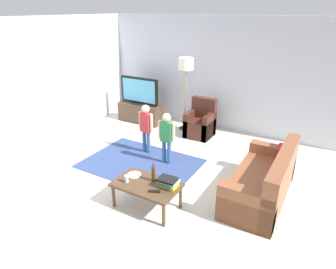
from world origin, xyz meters
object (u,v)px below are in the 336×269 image
Objects in this scene: tv_stand at (141,113)px; child_near_tv at (146,124)px; book_stack at (168,182)px; floor_lamp at (186,68)px; tv at (139,91)px; armchair at (201,124)px; plate at (134,175)px; tv_remote at (155,191)px; child_center at (167,134)px; soda_can at (127,179)px; couch at (265,183)px; bottle at (153,173)px; coffee_table at (147,186)px.

child_near_tv reaches higher than tv_stand.
floor_lamp is at bearing 113.00° from book_stack.
child_near_tv is at bearing -50.65° from tv.
tv_stand is at bearing 178.73° from armchair.
tv_remote is at bearing -22.94° from plate.
child_center reaches higher than soda_can.
soda_can reaches higher than tv_remote.
tv is at bearing 153.69° from couch.
tv is 3.69m from soda_can.
floor_lamp is 3.52m from soda_can.
soda_can is at bearing -64.99° from child_near_tv.
bottle is (0.50, -2.85, 0.25)m from armchair.
tv_stand is 1.78m from armchair.
plate reaches higher than tv_remote.
coffee_table is 5.88× the size of tv_remote.
bottle is at bearing 3.27° from plate.
child_near_tv reaches higher than armchair.
tv_remote is (2.45, -3.11, -0.42)m from tv.
armchair is at bearing 98.63° from coffee_table.
tv is 0.61× the size of couch.
couch reaches higher than tv_stand.
plate is at bearing -56.39° from tv_stand.
couch is 2.63m from child_near_tv.
floor_lamp is 3.48m from book_stack.
tv_stand is 3.69m from bottle.
book_stack is at bearing -48.50° from tv.
child_near_tv is at bearing -93.13° from floor_lamp.
plate is at bearing 161.55° from coffee_table.
child_center reaches higher than plate.
coffee_table is at bearing -143.01° from couch.
plate is at bearing -179.84° from book_stack.
floor_lamp is 2.08m from child_center.
child_center is at bearing 112.05° from bottle.
tv reaches higher than book_stack.
couch is at bearing 29.81° from plate.
bottle is at bearing 100.72° from tv_remote.
tv_stand is at bearing 128.33° from bottle.
floor_lamp is 1.69× the size of child_near_tv.
child_center is at bearing 89.82° from tv_remote.
couch reaches higher than book_stack.
floor_lamp is at bearing 108.69° from bottle.
armchair is 1.37m from floor_lamp.
tv_remote is at bearing -135.72° from couch.
child_near_tv is (-0.61, -1.40, 0.34)m from armchair.
floor_lamp is 1.71× the size of child_center.
coffee_table is (-1.51, -1.14, 0.08)m from couch.
couch is 8.18× the size of plate.
tv_stand is 1.33× the size of armchair.
tv reaches higher than bottle.
soda_can is at bearing -57.85° from tv.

